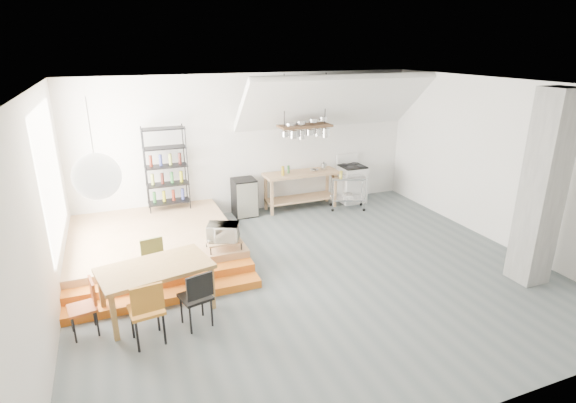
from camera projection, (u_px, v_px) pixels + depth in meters
name	position (u px, v px, depth m)	size (l,w,h in m)	color
floor	(314.00, 273.00, 7.85)	(8.00, 8.00, 0.00)	#566264
wall_back	(252.00, 144.00, 10.39)	(8.00, 0.04, 3.20)	silver
wall_left	(41.00, 220.00, 5.93)	(0.04, 7.00, 3.20)	silver
wall_right	(502.00, 164.00, 8.72)	(0.04, 7.00, 3.20)	silver
ceiling	(318.00, 86.00, 6.80)	(8.00, 7.00, 0.02)	white
slope_ceiling	(334.00, 102.00, 10.18)	(4.40, 1.80, 0.15)	white
window_pane	(51.00, 176.00, 7.18)	(0.02, 2.50, 2.20)	white
platform	(153.00, 241.00, 8.67)	(3.00, 3.00, 0.40)	#A88454
step_lower	(167.00, 297.00, 7.00)	(3.00, 0.35, 0.13)	#CC6418
step_upper	(164.00, 283.00, 7.29)	(3.00, 0.35, 0.27)	#CC6418
concrete_column	(543.00, 190.00, 7.16)	(0.50, 0.50, 3.20)	slate
kitchen_counter	(301.00, 184.00, 10.79)	(1.80, 0.60, 0.91)	#A88454
stove	(352.00, 183.00, 11.33)	(0.60, 0.60, 1.18)	white
pot_rack	(306.00, 129.00, 10.16)	(1.20, 0.50, 1.43)	#3E2818
wire_shelving	(166.00, 167.00, 9.52)	(0.88, 0.38, 1.80)	black
microwave_shelf	(224.00, 241.00, 7.84)	(0.60, 0.40, 0.16)	#A88454
paper_lantern	(97.00, 176.00, 5.72)	(0.60, 0.60, 0.60)	white
dining_table	(155.00, 271.00, 6.53)	(1.72, 1.18, 0.75)	olive
chair_mustard	(147.00, 307.00, 5.82)	(0.48, 0.48, 0.94)	#B7711F
chair_black	(197.00, 294.00, 6.20)	(0.48, 0.48, 0.88)	black
chair_olive	(155.00, 260.00, 7.25)	(0.44, 0.44, 0.84)	olive
chair_red	(87.00, 303.00, 6.09)	(0.42, 0.42, 0.79)	#C5521C
rolling_cart	(348.00, 188.00, 10.80)	(0.92, 0.71, 0.81)	silver
mini_fridge	(244.00, 197.00, 10.41)	(0.52, 0.52, 0.88)	black
microwave	(223.00, 232.00, 7.79)	(0.53, 0.36, 0.29)	beige
bowl	(314.00, 170.00, 10.76)	(0.21, 0.21, 0.05)	silver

